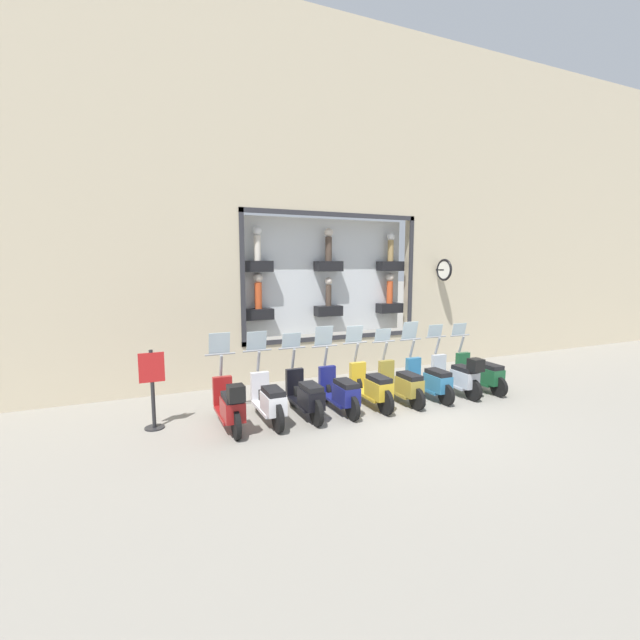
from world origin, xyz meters
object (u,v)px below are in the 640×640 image
scooter_green_0 (481,373)px  shop_sign_post (153,387)px  scooter_yellow_4 (372,387)px  scooter_black_6 (306,396)px  scooter_white_7 (269,400)px  scooter_olive_3 (402,384)px  scooter_navy_5 (340,391)px  scooter_red_8 (230,404)px  scooter_silver_1 (458,375)px  scooter_teal_2 (430,380)px

scooter_green_0 → shop_sign_post: (0.56, 7.42, 0.38)m
scooter_green_0 → scooter_yellow_4: 3.06m
scooter_black_6 → scooter_white_7: bearing=89.8°
scooter_olive_3 → scooter_navy_5: scooter_navy_5 is taller
scooter_black_6 → scooter_red_8: (-0.06, 1.53, 0.04)m
scooter_yellow_4 → scooter_navy_5: (-0.00, 0.77, -0.01)m
shop_sign_post → scooter_olive_3: bearing=-96.3°
scooter_yellow_4 → scooter_olive_3: bearing=-90.6°
scooter_silver_1 → scooter_red_8: scooter_red_8 is taller
scooter_green_0 → scooter_silver_1: 0.77m
scooter_teal_2 → scooter_white_7: same height
scooter_yellow_4 → scooter_teal_2: bearing=-90.2°
scooter_teal_2 → scooter_yellow_4: 1.53m
scooter_green_0 → scooter_yellow_4: (0.01, 3.06, 0.02)m
scooter_silver_1 → scooter_green_0: bearing=-85.5°
scooter_olive_3 → shop_sign_post: (0.56, 5.12, 0.37)m
scooter_red_8 → shop_sign_post: (0.61, 1.29, 0.31)m
scooter_teal_2 → scooter_yellow_4: size_ratio=0.99×
scooter_silver_1 → scooter_teal_2: (0.06, 0.77, -0.04)m
scooter_navy_5 → scooter_black_6: bearing=90.0°
scooter_white_7 → scooter_red_8: bearing=94.6°
scooter_white_7 → scooter_yellow_4: bearing=-90.0°
scooter_green_0 → scooter_yellow_4: bearing=89.8°
scooter_white_7 → scooter_teal_2: bearing=-90.1°
scooter_teal_2 → scooter_white_7: (0.01, 3.83, 0.02)m
scooter_yellow_4 → scooter_green_0: bearing=-90.2°
scooter_white_7 → scooter_olive_3: bearing=-90.2°
scooter_red_8 → shop_sign_post: bearing=64.6°
scooter_red_8 → scooter_green_0: bearing=-89.5°
scooter_green_0 → scooter_silver_1: scooter_silver_1 is taller
scooter_olive_3 → scooter_red_8: (-0.05, 3.83, 0.06)m
scooter_green_0 → scooter_black_6: bearing=89.9°
scooter_green_0 → shop_sign_post: bearing=85.7°
scooter_yellow_4 → scooter_navy_5: 0.77m
scooter_green_0 → scooter_yellow_4: size_ratio=0.99×
scooter_red_8 → shop_sign_post: 1.47m
scooter_silver_1 → scooter_teal_2: scooter_teal_2 is taller
scooter_teal_2 → scooter_black_6: (0.00, 3.06, 0.02)m
scooter_black_6 → shop_sign_post: scooter_black_6 is taller
scooter_silver_1 → scooter_white_7: scooter_white_7 is taller
scooter_yellow_4 → scooter_white_7: scooter_white_7 is taller
scooter_green_0 → scooter_black_6: scooter_black_6 is taller
scooter_olive_3 → scooter_green_0: bearing=-90.0°
scooter_teal_2 → scooter_olive_3: (-0.00, 0.77, -0.00)m
scooter_green_0 → scooter_red_8: bearing=90.5°
scooter_yellow_4 → scooter_silver_1: bearing=-91.7°
scooter_white_7 → shop_sign_post: 2.16m
scooter_silver_1 → shop_sign_post: bearing=84.6°
scooter_olive_3 → scooter_teal_2: bearing=-89.8°
scooter_black_6 → scooter_olive_3: bearing=-90.1°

